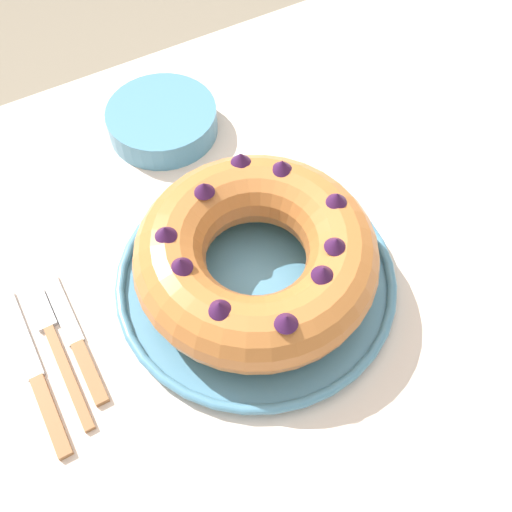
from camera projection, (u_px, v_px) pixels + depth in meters
The scene contains 8 objects.
ground_plane at pixel (262, 436), 1.40m from camera, with size 8.00×8.00×0.00m, color gray.
dining_table at pixel (266, 300), 0.85m from camera, with size 1.57×0.94×0.74m.
serving_dish at pixel (256, 279), 0.76m from camera, with size 0.36×0.36×0.02m.
bundt_cake at pixel (256, 256), 0.72m from camera, with size 0.30×0.30×0.10m.
fork at pixel (56, 346), 0.72m from camera, with size 0.02×0.20×0.01m.
serving_knife at pixel (38, 381), 0.69m from camera, with size 0.02×0.23×0.01m.
cake_knife at pixel (78, 346), 0.72m from camera, with size 0.02×0.19×0.01m.
side_bowl at pixel (162, 120), 0.90m from camera, with size 0.17×0.17×0.04m, color #518EB2.
Camera 1 is at (-0.21, -0.35, 1.40)m, focal length 42.00 mm.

